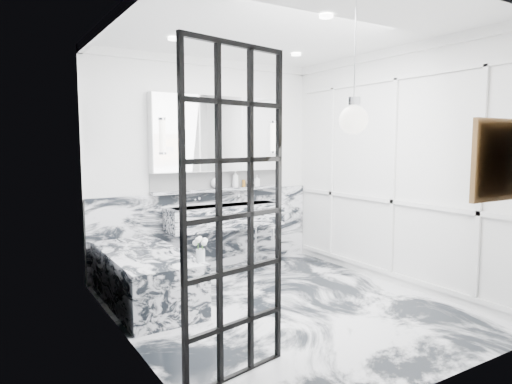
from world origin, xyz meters
TOP-DOWN VIEW (x-y plane):
  - floor at (0.00, 0.00)m, footprint 3.60×3.60m
  - ceiling at (0.00, 0.00)m, footprint 3.60×3.60m
  - wall_back at (0.00, 1.80)m, footprint 3.60×0.00m
  - wall_front at (0.00, -1.80)m, footprint 3.60×0.00m
  - wall_left at (-1.60, 0.00)m, footprint 0.00×3.60m
  - wall_right at (1.60, 0.00)m, footprint 0.00×3.60m
  - marble_clad_back at (0.00, 1.78)m, footprint 3.18×0.05m
  - marble_clad_left at (-1.59, 0.00)m, footprint 0.02×3.56m
  - panel_molding at (1.58, 0.00)m, footprint 0.03×3.40m
  - soap_bottle_a at (0.39, 1.71)m, footprint 0.11×0.11m
  - soap_bottle_b at (0.74, 1.71)m, footprint 0.10×0.10m
  - soap_bottle_c at (0.63, 1.71)m, footprint 0.12×0.12m
  - face_pot at (0.09, 1.71)m, footprint 0.14×0.14m
  - amber_bottle at (0.52, 1.71)m, footprint 0.04×0.04m
  - flower_vase at (-0.83, 0.24)m, footprint 0.09×0.09m
  - crittall_door at (-1.11, -0.96)m, footprint 0.87×0.22m
  - artwork at (0.73, -1.76)m, footprint 0.52×0.05m
  - pendant_light at (-0.18, -1.15)m, footprint 0.22×0.22m
  - trough_sink at (0.15, 1.55)m, footprint 1.60×0.45m
  - ledge at (0.15, 1.72)m, footprint 1.90×0.14m
  - subway_tile at (0.15, 1.78)m, footprint 1.90×0.03m
  - mirror_cabinet at (0.15, 1.73)m, footprint 1.90×0.16m
  - sconce_left at (-0.67, 1.63)m, footprint 0.07×0.07m
  - sconce_right at (0.97, 1.63)m, footprint 0.07×0.07m
  - bathtub at (-1.18, 0.90)m, footprint 0.75×1.65m

SIDE VIEW (x-z plane):
  - floor at x=0.00m, z-range 0.00..0.00m
  - bathtub at x=-1.18m, z-range 0.00..0.55m
  - marble_clad_back at x=0.00m, z-range 0.00..1.05m
  - flower_vase at x=-0.83m, z-range 0.55..0.67m
  - trough_sink at x=0.15m, z-range 0.58..0.88m
  - ledge at x=0.15m, z-range 1.05..1.09m
  - amber_bottle at x=0.52m, z-range 1.09..1.19m
  - soap_bottle_c at x=0.63m, z-range 1.09..1.23m
  - face_pot at x=0.09m, z-range 1.10..1.23m
  - soap_bottle_b at x=0.74m, z-range 1.09..1.25m
  - crittall_door at x=-1.11m, z-range 0.00..2.36m
  - subway_tile at x=0.15m, z-range 1.09..1.32m
  - soap_bottle_a at x=0.39m, z-range 1.09..1.32m
  - panel_molding at x=1.58m, z-range 0.15..2.45m
  - marble_clad_left at x=-1.59m, z-range 0.00..2.68m
  - wall_back at x=0.00m, z-range -0.40..3.20m
  - wall_front at x=0.00m, z-range -0.40..3.20m
  - wall_left at x=-1.60m, z-range -0.40..3.20m
  - wall_right at x=1.60m, z-range -0.40..3.20m
  - artwork at x=0.73m, z-range 1.30..1.83m
  - sconce_left at x=-0.67m, z-range 1.58..1.98m
  - sconce_right at x=0.97m, z-range 1.58..1.98m
  - mirror_cabinet at x=0.15m, z-range 1.32..2.32m
  - pendant_light at x=-0.18m, z-range 1.76..1.98m
  - ceiling at x=0.00m, z-range 2.80..2.80m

